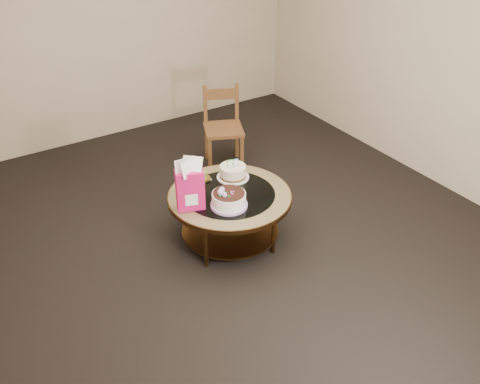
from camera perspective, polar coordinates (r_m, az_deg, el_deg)
ground at (r=4.60m, az=-1.04°, el=-4.98°), size 5.00×5.00×0.00m
room_walls at (r=3.87m, az=-1.27°, el=13.51°), size 4.52×5.02×2.61m
coffee_table at (r=4.39m, az=-1.09°, el=-1.05°), size 1.02×1.02×0.46m
decorated_cake at (r=4.16m, az=-1.21°, el=-0.88°), size 0.29×0.29×0.17m
cream_cake at (r=4.53m, az=-0.76°, el=2.14°), size 0.28×0.28×0.18m
gift_bag at (r=4.08m, az=-5.38°, el=0.80°), size 0.24×0.20×0.42m
pillar_candle at (r=4.52m, az=-3.95°, el=1.61°), size 0.13×0.13×0.09m
dining_chair at (r=5.54m, az=-1.82°, el=6.94°), size 0.50×0.50×0.83m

